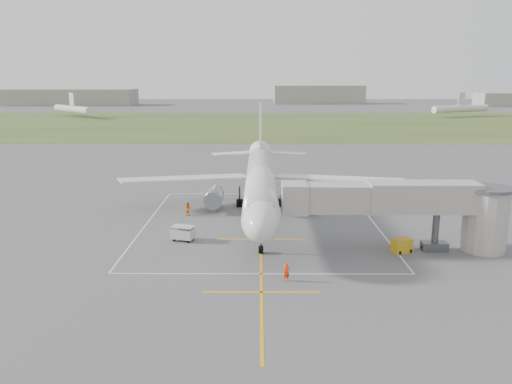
{
  "coord_description": "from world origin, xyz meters",
  "views": [
    {
      "loc": [
        -0.22,
        -62.76,
        17.59
      ],
      "look_at": [
        -0.57,
        -4.0,
        4.0
      ],
      "focal_mm": 35.0,
      "sensor_mm": 36.0,
      "label": 1
    }
  ],
  "objects_px": {
    "airliner": "(261,181)",
    "gpu_unit": "(402,245)",
    "jet_bridge": "(415,206)",
    "ramp_worker_wing": "(188,209)",
    "baggage_cart": "(183,233)",
    "ramp_worker_nose": "(287,272)"
  },
  "relations": [
    {
      "from": "airliner",
      "to": "jet_bridge",
      "type": "distance_m",
      "value": 21.22
    },
    {
      "from": "airliner",
      "to": "baggage_cart",
      "type": "height_order",
      "value": "airliner"
    },
    {
      "from": "jet_bridge",
      "to": "airliner",
      "type": "bearing_deg",
      "value": 137.81
    },
    {
      "from": "gpu_unit",
      "to": "baggage_cart",
      "type": "distance_m",
      "value": 23.28
    },
    {
      "from": "jet_bridge",
      "to": "ramp_worker_nose",
      "type": "bearing_deg",
      "value": -148.97
    },
    {
      "from": "ramp_worker_wing",
      "to": "baggage_cart",
      "type": "bearing_deg",
      "value": 130.48
    },
    {
      "from": "jet_bridge",
      "to": "gpu_unit",
      "type": "distance_m",
      "value": 4.26
    },
    {
      "from": "ramp_worker_nose",
      "to": "gpu_unit",
      "type": "bearing_deg",
      "value": 12.44
    },
    {
      "from": "airliner",
      "to": "baggage_cart",
      "type": "relative_size",
      "value": 17.33
    },
    {
      "from": "airliner",
      "to": "gpu_unit",
      "type": "relative_size",
      "value": 20.53
    },
    {
      "from": "jet_bridge",
      "to": "ramp_worker_wing",
      "type": "distance_m",
      "value": 28.7
    },
    {
      "from": "airliner",
      "to": "gpu_unit",
      "type": "bearing_deg",
      "value": -45.74
    },
    {
      "from": "airliner",
      "to": "ramp_worker_nose",
      "type": "xyz_separation_m",
      "value": [
        2.23,
        -22.37,
        -3.57
      ]
    },
    {
      "from": "baggage_cart",
      "to": "ramp_worker_nose",
      "type": "height_order",
      "value": "baggage_cart"
    },
    {
      "from": "baggage_cart",
      "to": "ramp_worker_wing",
      "type": "height_order",
      "value": "ramp_worker_wing"
    },
    {
      "from": "ramp_worker_wing",
      "to": "gpu_unit",
      "type": "bearing_deg",
      "value": -174.61
    },
    {
      "from": "gpu_unit",
      "to": "airliner",
      "type": "bearing_deg",
      "value": 111.16
    },
    {
      "from": "airliner",
      "to": "ramp_worker_nose",
      "type": "height_order",
      "value": "airliner"
    },
    {
      "from": "gpu_unit",
      "to": "baggage_cart",
      "type": "bearing_deg",
      "value": 148.08
    },
    {
      "from": "ramp_worker_nose",
      "to": "baggage_cart",
      "type": "bearing_deg",
      "value": 114.98
    },
    {
      "from": "jet_bridge",
      "to": "baggage_cart",
      "type": "relative_size",
      "value": 8.68
    },
    {
      "from": "airliner",
      "to": "ramp_worker_nose",
      "type": "distance_m",
      "value": 22.76
    }
  ]
}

